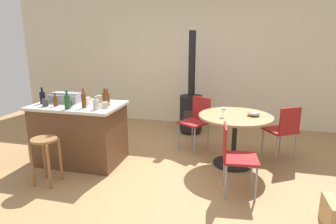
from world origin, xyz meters
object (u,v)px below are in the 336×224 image
object	(u,v)px
cup_2	(88,101)
folding_chair_left	(234,154)
bottle_4	(107,99)
bottle_6	(67,102)
wooden_stool	(45,151)
wine_glass	(224,110)
folding_chair_near	(283,128)
wood_stove	(191,108)
bottle_0	(96,104)
bottle_1	(43,97)
bottle_2	(55,101)
toolbox	(67,98)
cup_0	(105,105)
bottle_5	(105,98)
cup_1	(70,103)
folding_chair_far	(197,119)
cup_4	(100,99)
bottle_3	(84,100)
dining_table	(235,127)
kitchen_island	(80,133)
cup_3	(45,103)
serving_bowl	(254,113)

from	to	relation	value
cup_2	folding_chair_left	bearing A→B (deg)	-11.76
bottle_4	bottle_6	world-z (taller)	bottle_6
wooden_stool	wine_glass	xyz separation A→B (m)	(2.13, 1.05, 0.41)
folding_chair_near	cup_2	xyz separation A→B (m)	(-2.81, -0.76, 0.44)
wood_stove	bottle_0	world-z (taller)	wood_stove
bottle_1	bottle_2	world-z (taller)	bottle_1
bottle_2	bottle_6	world-z (taller)	bottle_6
toolbox	folding_chair_near	bearing A→B (deg)	12.89
folding_chair_near	wine_glass	size ratio (longest dim) A/B	5.91
bottle_1	bottle_6	xyz separation A→B (m)	(0.54, -0.21, 0.01)
bottle_6	cup_0	bearing A→B (deg)	20.24
cup_0	bottle_2	bearing A→B (deg)	-174.55
folding_chair_near	bottle_1	bearing A→B (deg)	-165.47
bottle_5	cup_1	xyz separation A→B (m)	(-0.41, -0.26, -0.04)
bottle_6	cup_2	world-z (taller)	bottle_6
bottle_6	folding_chair_far	bearing A→B (deg)	37.12
toolbox	cup_4	xyz separation A→B (m)	(0.49, 0.09, -0.01)
wooden_stool	bottle_0	xyz separation A→B (m)	(0.47, 0.50, 0.52)
folding_chair_far	cup_2	size ratio (longest dim) A/B	7.69
folding_chair_far	cup_4	size ratio (longest dim) A/B	7.43
folding_chair_far	bottle_2	xyz separation A→B (m)	(-1.84, -1.10, 0.44)
bottle_0	bottle_1	world-z (taller)	bottle_1
wooden_stool	bottle_3	bearing A→B (deg)	64.76
wooden_stool	cup_1	size ratio (longest dim) A/B	5.63
folding_chair_far	bottle_6	world-z (taller)	bottle_6
dining_table	folding_chair_near	bearing A→B (deg)	27.53
kitchen_island	folding_chair_left	distance (m)	2.29
bottle_3	cup_2	bearing A→B (deg)	106.30
cup_1	cup_3	size ratio (longest dim) A/B	0.92
bottle_2	cup_3	world-z (taller)	bottle_2
bottle_5	toolbox	bearing A→B (deg)	-177.39
dining_table	cup_3	world-z (taller)	cup_3
bottle_0	bottle_1	xyz separation A→B (m)	(-0.93, 0.15, 0.02)
wooden_stool	cup_0	bearing A→B (deg)	47.87
folding_chair_near	serving_bowl	size ratio (longest dim) A/B	4.71
bottle_0	serving_bowl	world-z (taller)	bottle_0
bottle_1	bottle_5	bearing A→B (deg)	12.44
folding_chair_left	bottle_1	world-z (taller)	bottle_1
bottle_1	cup_1	distance (m)	0.49
wood_stove	cup_1	size ratio (longest dim) A/B	18.04
wooden_stool	bottle_0	size ratio (longest dim) A/B	3.34
bottle_5	cup_4	bearing A→B (deg)	152.28
toolbox	cup_1	xyz separation A→B (m)	(0.20, -0.23, -0.02)
folding_chair_far	dining_table	bearing A→B (deg)	-36.44
dining_table	cup_1	bearing A→B (deg)	-165.38
toolbox	bottle_4	world-z (taller)	bottle_4
bottle_0	serving_bowl	distance (m)	2.20
bottle_3	bottle_5	distance (m)	0.34
toolbox	bottle_1	world-z (taller)	bottle_1
bottle_3	cup_3	size ratio (longest dim) A/B	2.31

